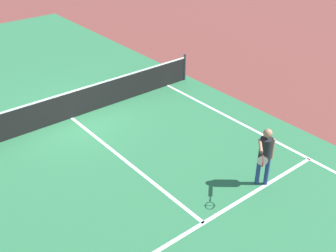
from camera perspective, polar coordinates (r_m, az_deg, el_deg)
The scene contains 7 objects.
ground_plane at distance 14.32m, azimuth -12.96°, elevation 1.07°, with size 60.00×60.00×0.00m, color brown.
court_surface_inbounds at distance 14.32m, azimuth -12.96°, elevation 1.07°, with size 10.62×24.40×0.00m, color #2D7247.
line_sideline_right at distance 12.78m, azimuth 16.98°, elevation -3.38°, with size 0.10×11.89×0.01m, color white.
line_service_near at distance 9.95m, azimuth 4.85°, elevation -12.99°, with size 8.22×0.10×0.01m, color white.
line_center_service at distance 11.91m, azimuth -5.78°, elevation -4.74°, with size 0.10×6.40×0.01m, color white.
net at distance 14.09m, azimuth -13.19°, elevation 2.81°, with size 10.04×0.09×1.07m.
player_near at distance 10.68m, azimuth 13.09°, elevation -3.39°, with size 1.04×0.77×1.65m.
Camera 1 is at (-5.18, -11.49, 6.80)m, focal length 44.82 mm.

